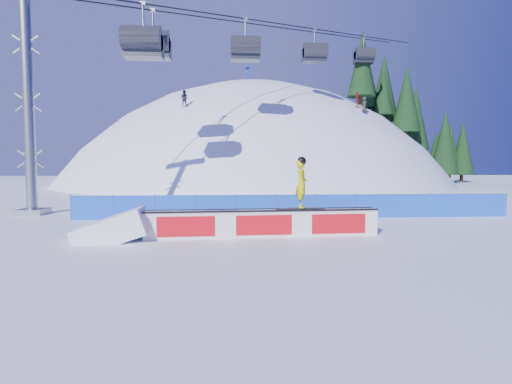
{
  "coord_description": "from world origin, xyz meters",
  "views": [
    {
      "loc": [
        -3.3,
        -15.2,
        2.72
      ],
      "look_at": [
        -2.25,
        1.05,
        1.58
      ],
      "focal_mm": 28.0,
      "sensor_mm": 36.0,
      "label": 1
    }
  ],
  "objects": [
    {
      "name": "snow_hill",
      "position": [
        0.0,
        42.0,
        -18.0
      ],
      "size": [
        64.0,
        64.0,
        64.0
      ],
      "color": "white",
      "rests_on": "ground"
    },
    {
      "name": "rail_box",
      "position": [
        -2.09,
        -0.5,
        0.51
      ],
      "size": [
        8.71,
        1.08,
        1.04
      ],
      "rotation": [
        0.0,
        0.0,
        0.05
      ],
      "color": "white",
      "rests_on": "ground"
    },
    {
      "name": "safety_fence",
      "position": [
        0.0,
        4.5,
        0.6
      ],
      "size": [
        22.05,
        0.05,
        1.3
      ],
      "color": "blue",
      "rests_on": "ground"
    },
    {
      "name": "snow_ramp",
      "position": [
        -7.51,
        -0.8,
        0.0
      ],
      "size": [
        2.68,
        1.76,
        1.62
      ],
      "primitive_type": null,
      "rotation": [
        0.0,
        -0.31,
        0.05
      ],
      "color": "white",
      "rests_on": "ground"
    },
    {
      "name": "snowboarder",
      "position": [
        -0.63,
        -0.42,
        2.0
      ],
      "size": [
        1.89,
        0.71,
        1.95
      ],
      "rotation": [
        0.0,
        0.0,
        1.44
      ],
      "color": "black",
      "rests_on": "rail_box"
    },
    {
      "name": "ground",
      "position": [
        0.0,
        0.0,
        0.0
      ],
      "size": [
        160.0,
        160.0,
        0.0
      ],
      "primitive_type": "plane",
      "color": "white",
      "rests_on": "ground"
    },
    {
      "name": "distant_skiers",
      "position": [
        2.22,
        30.25,
        11.06
      ],
      "size": [
        20.1,
        10.9,
        6.63
      ],
      "color": "black",
      "rests_on": "ground"
    },
    {
      "name": "treeline",
      "position": [
        23.33,
        41.82,
        9.68
      ],
      "size": [
        19.58,
        11.25,
        18.63
      ],
      "color": "#352315",
      "rests_on": "ground"
    },
    {
      "name": "chairlift",
      "position": [
        4.74,
        27.49,
        16.89
      ],
      "size": [
        40.8,
        41.7,
        22.0
      ],
      "color": "gray",
      "rests_on": "ground"
    }
  ]
}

